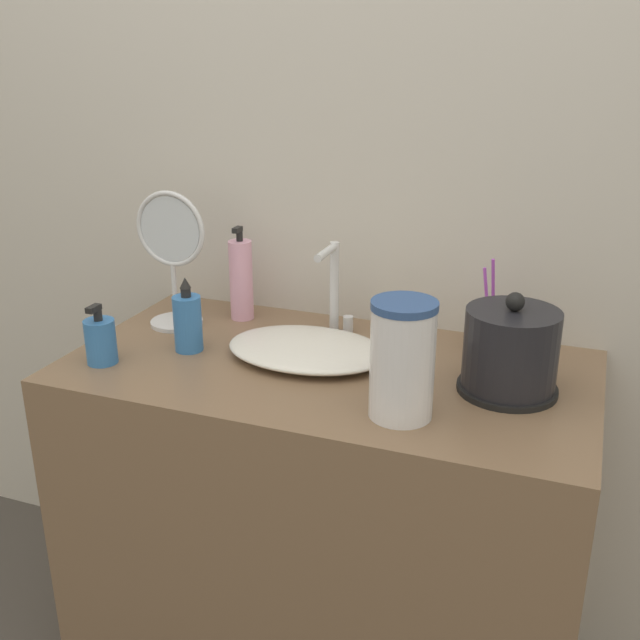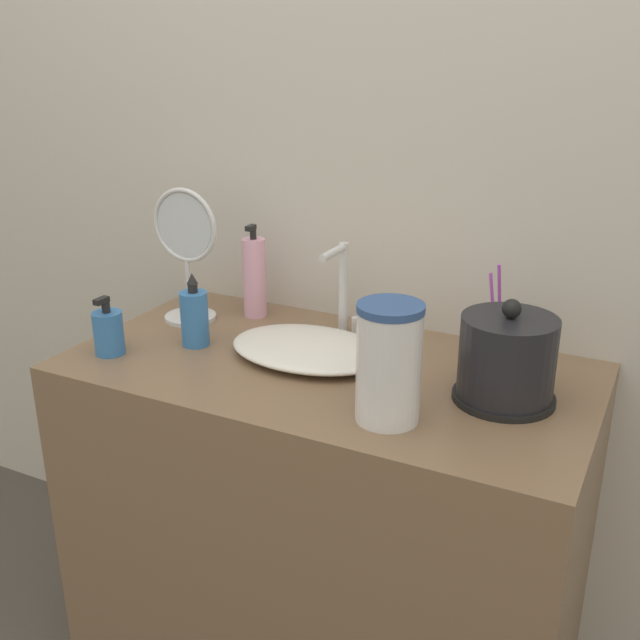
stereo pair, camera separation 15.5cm
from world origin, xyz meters
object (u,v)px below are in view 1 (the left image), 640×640
at_px(electric_kettle, 510,354).
at_px(toothbrush_cup, 484,332).
at_px(lotion_bottle, 101,341).
at_px(vanity_mirror, 172,254).
at_px(mouthwash_bottle, 188,322).
at_px(water_pitcher, 402,360).
at_px(faucet, 335,285).
at_px(shampoo_bottle, 241,279).

bearing_deg(electric_kettle, toothbrush_cup, 112.11).
distance_m(lotion_bottle, vanity_mirror, 0.28).
xyz_separation_m(lotion_bottle, mouthwash_bottle, (0.14, 0.13, 0.02)).
relative_size(vanity_mirror, water_pitcher, 1.47).
relative_size(faucet, vanity_mirror, 0.66).
relative_size(shampoo_bottle, mouthwash_bottle, 1.38).
bearing_deg(faucet, vanity_mirror, -167.59).
bearing_deg(faucet, toothbrush_cup, 2.55).
bearing_deg(water_pitcher, faucet, 126.11).
distance_m(lotion_bottle, mouthwash_bottle, 0.19).
bearing_deg(shampoo_bottle, electric_kettle, -15.54).
bearing_deg(vanity_mirror, faucet, 12.41).
height_order(faucet, mouthwash_bottle, faucet).
height_order(toothbrush_cup, lotion_bottle, toothbrush_cup).
bearing_deg(electric_kettle, lotion_bottle, -168.75).
relative_size(faucet, toothbrush_cup, 0.99).
distance_m(vanity_mirror, water_pitcher, 0.68).
relative_size(toothbrush_cup, lotion_bottle, 1.64).
xyz_separation_m(faucet, shampoo_bottle, (-0.24, 0.01, -0.02)).
distance_m(faucet, toothbrush_cup, 0.35).
relative_size(electric_kettle, toothbrush_cup, 0.94).
bearing_deg(toothbrush_cup, electric_kettle, -67.89).
distance_m(toothbrush_cup, mouthwash_bottle, 0.65).
bearing_deg(water_pitcher, lotion_bottle, 179.43).
distance_m(electric_kettle, shampoo_bottle, 0.69).
relative_size(faucet, lotion_bottle, 1.63).
height_order(shampoo_bottle, water_pitcher, shampoo_bottle).
xyz_separation_m(shampoo_bottle, mouthwash_bottle, (-0.02, -0.22, -0.03)).
distance_m(toothbrush_cup, shampoo_bottle, 0.59).
bearing_deg(lotion_bottle, water_pitcher, -0.57).
bearing_deg(faucet, water_pitcher, -53.89).
bearing_deg(electric_kettle, mouthwash_bottle, -176.85).
bearing_deg(vanity_mirror, water_pitcher, -22.68).
height_order(toothbrush_cup, mouthwash_bottle, toothbrush_cup).
bearing_deg(shampoo_bottle, vanity_mirror, -144.04).
distance_m(electric_kettle, water_pitcher, 0.24).
xyz_separation_m(shampoo_bottle, vanity_mirror, (-0.13, -0.09, 0.08)).
xyz_separation_m(toothbrush_cup, vanity_mirror, (-0.72, -0.10, 0.13)).
relative_size(lotion_bottle, mouthwash_bottle, 0.78).
bearing_deg(toothbrush_cup, water_pitcher, -104.56).
height_order(toothbrush_cup, shampoo_bottle, shampoo_bottle).
bearing_deg(vanity_mirror, electric_kettle, -6.51).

